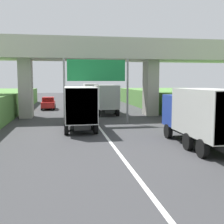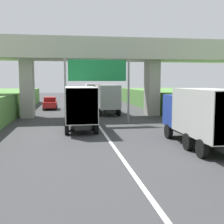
{
  "view_description": "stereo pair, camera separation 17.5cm",
  "coord_description": "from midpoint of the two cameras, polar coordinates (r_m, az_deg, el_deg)",
  "views": [
    {
      "loc": [
        -2.83,
        0.75,
        3.85
      ],
      "look_at": [
        0.0,
        17.67,
        2.0
      ],
      "focal_mm": 45.43,
      "sensor_mm": 36.0,
      "label": 1
    },
    {
      "loc": [
        -2.66,
        0.72,
        3.85
      ],
      "look_at": [
        0.0,
        17.67,
        2.0
      ],
      "focal_mm": 45.43,
      "sensor_mm": 36.0,
      "label": 2
    }
  ],
  "objects": [
    {
      "name": "truck_green",
      "position": [
        33.75,
        -1.51,
        2.89
      ],
      "size": [
        2.44,
        7.3,
        3.44
      ],
      "color": "black",
      "rests_on": "ground"
    },
    {
      "name": "overpass_bridge",
      "position": [
        31.62,
        -4.57,
        10.76
      ],
      "size": [
        40.0,
        4.8,
        8.39
      ],
      "color": "#ADA89E",
      "rests_on": "ground"
    },
    {
      "name": "truck_white",
      "position": [
        22.94,
        -6.82,
        1.32
      ],
      "size": [
        2.44,
        7.3,
        3.44
      ],
      "color": "black",
      "rests_on": "ground"
    },
    {
      "name": "construction_barrel_3",
      "position": [
        19.21,
        19.68,
        -4.38
      ],
      "size": [
        0.57,
        0.57,
        0.9
      ],
      "color": "orange",
      "rests_on": "ground"
    },
    {
      "name": "construction_barrel_5",
      "position": [
        26.63,
        11.11,
        -1.28
      ],
      "size": [
        0.57,
        0.57,
        0.9
      ],
      "color": "orange",
      "rests_on": "ground"
    },
    {
      "name": "car_red",
      "position": [
        40.27,
        -12.81,
        1.73
      ],
      "size": [
        1.86,
        4.1,
        1.72
      ],
      "color": "red",
      "rests_on": "ground"
    },
    {
      "name": "overhead_highway_sign",
      "position": [
        25.51,
        -3.35,
        7.39
      ],
      "size": [
        5.88,
        0.18,
        5.89
      ],
      "color": "slate",
      "rests_on": "ground"
    },
    {
      "name": "lane_centre_stripe",
      "position": [
        25.41,
        -3.19,
        -2.57
      ],
      "size": [
        0.2,
        91.41,
        0.01
      ],
      "primitive_type": "cube",
      "color": "white",
      "rests_on": "ground"
    },
    {
      "name": "construction_barrel_4",
      "position": [
        22.83,
        14.61,
        -2.59
      ],
      "size": [
        0.57,
        0.57,
        0.9
      ],
      "color": "orange",
      "rests_on": "ground"
    },
    {
      "name": "truck_blue",
      "position": [
        17.34,
        17.32,
        -0.47
      ],
      "size": [
        2.44,
        7.3,
        3.44
      ],
      "color": "black",
      "rests_on": "ground"
    },
    {
      "name": "truck_yellow",
      "position": [
        52.48,
        -4.55,
        4.03
      ],
      "size": [
        2.44,
        7.3,
        3.44
      ],
      "color": "black",
      "rests_on": "ground"
    }
  ]
}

